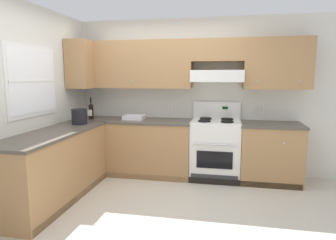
# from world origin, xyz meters

# --- Properties ---
(ground_plane) EXTENTS (7.04, 7.04, 0.00)m
(ground_plane) POSITION_xyz_m (0.00, 0.00, 0.00)
(ground_plane) COLOR beige
(wall_back) EXTENTS (4.68, 0.57, 2.55)m
(wall_back) POSITION_xyz_m (0.40, 1.53, 1.48)
(wall_back) COLOR silver
(wall_back) RESTS_ON ground_plane
(wall_left) EXTENTS (0.47, 4.00, 2.55)m
(wall_left) POSITION_xyz_m (-1.59, 0.23, 1.34)
(wall_left) COLOR silver
(wall_left) RESTS_ON ground_plane
(counter_back_run) EXTENTS (3.60, 0.65, 0.91)m
(counter_back_run) POSITION_xyz_m (0.12, 1.24, 0.45)
(counter_back_run) COLOR #A87A4C
(counter_back_run) RESTS_ON ground_plane
(counter_left_run) EXTENTS (0.63, 1.91, 0.91)m
(counter_left_run) POSITION_xyz_m (-1.24, -0.00, 0.45)
(counter_left_run) COLOR #A87A4C
(counter_left_run) RESTS_ON ground_plane
(stove) EXTENTS (0.76, 0.62, 1.20)m
(stove) POSITION_xyz_m (0.78, 1.25, 0.48)
(stove) COLOR white
(stove) RESTS_ON ground_plane
(wine_bottle) EXTENTS (0.08, 0.08, 0.36)m
(wine_bottle) POSITION_xyz_m (-1.26, 1.15, 1.05)
(wine_bottle) COLOR black
(wine_bottle) RESTS_ON counter_back_run
(bowl) EXTENTS (0.33, 0.26, 0.07)m
(bowl) POSITION_xyz_m (-0.56, 1.25, 0.93)
(bowl) COLOR silver
(bowl) RESTS_ON counter_back_run
(bucket) EXTENTS (0.24, 0.24, 0.23)m
(bucket) POSITION_xyz_m (-1.20, 0.64, 1.03)
(bucket) COLOR black
(bucket) RESTS_ON counter_left_run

